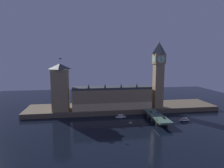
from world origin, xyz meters
name	(u,v)px	position (x,y,z in m)	size (l,w,h in m)	color
ground_plane	(130,120)	(0.00, 0.00, 0.00)	(400.00, 400.00, 0.00)	black
embankment	(123,108)	(0.00, 39.00, 2.61)	(220.00, 42.00, 5.22)	brown
parliament_hall	(112,97)	(-14.10, 29.76, 17.37)	(87.20, 18.84, 29.29)	#9E845B
clock_tower	(158,73)	(38.27, 26.47, 44.92)	(12.24, 12.35, 75.09)	#9E845B
victoria_tower	(60,87)	(-70.11, 30.11, 30.51)	(17.57, 17.57, 56.35)	#9E845B
bridge	(157,117)	(25.12, -5.00, 4.08)	(12.67, 46.00, 5.83)	#476656
car_northbound_lead	(151,112)	(22.33, 4.19, 6.45)	(1.86, 3.92, 1.31)	#235633
car_southbound_lead	(163,117)	(27.90, -14.06, 6.56)	(1.89, 4.66, 1.54)	black
car_southbound_trail	(157,113)	(27.90, 0.43, 6.49)	(1.96, 4.77, 1.40)	navy
pedestrian_near_rail	(157,119)	(19.54, -20.02, 6.66)	(0.38, 0.38, 1.58)	black
pedestrian_mid_walk	(162,114)	(30.69, -5.07, 6.72)	(0.38, 0.38, 1.69)	black
street_lamp_near	(157,116)	(19.14, -19.72, 10.19)	(1.34, 0.60, 6.97)	#2D3333
street_lamp_mid	(163,111)	(31.09, -5.00, 9.51)	(1.34, 0.60, 5.86)	#2D3333
street_lamp_far	(146,108)	(19.14, 9.72, 9.81)	(1.34, 0.60, 6.36)	#2D3333
boat_upstream	(121,117)	(-8.29, 8.56, 1.38)	(12.05, 4.99, 3.76)	white
boat_downstream	(184,120)	(51.70, -9.62, 1.18)	(10.28, 4.09, 3.24)	white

